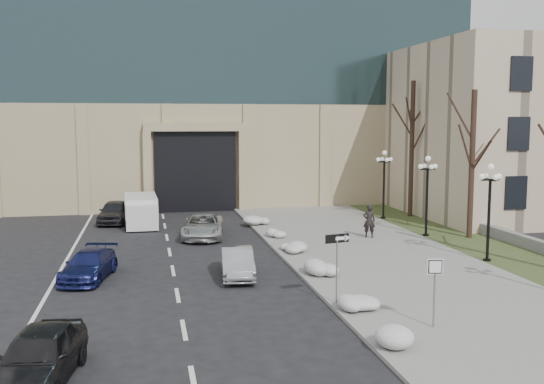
{
  "coord_description": "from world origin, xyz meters",
  "views": [
    {
      "loc": [
        -7.56,
        -13.19,
        6.75
      ],
      "look_at": [
        -1.93,
        13.89,
        3.5
      ],
      "focal_mm": 40.0,
      "sensor_mm": 36.0,
      "label": 1
    }
  ],
  "objects_px": {
    "car_e": "(115,212)",
    "car_d": "(203,226)",
    "car_c": "(89,265)",
    "lamppost_c": "(427,185)",
    "car_a": "(39,356)",
    "car_b": "(237,263)",
    "keep_sign": "(435,278)",
    "lamppost_b": "(490,199)",
    "one_way_sign": "(341,246)",
    "box_truck": "(141,211)",
    "lamppost_d": "(384,175)",
    "pedestrian": "(369,221)"
  },
  "relations": [
    {
      "from": "car_a",
      "to": "car_b",
      "type": "bearing_deg",
      "value": 64.14
    },
    {
      "from": "car_e",
      "to": "keep_sign",
      "type": "distance_m",
      "value": 26.12
    },
    {
      "from": "lamppost_d",
      "to": "keep_sign",
      "type": "bearing_deg",
      "value": -108.0
    },
    {
      "from": "car_c",
      "to": "car_d",
      "type": "height_order",
      "value": "car_d"
    },
    {
      "from": "car_b",
      "to": "box_truck",
      "type": "distance_m",
      "value": 15.12
    },
    {
      "from": "one_way_sign",
      "to": "car_c",
      "type": "bearing_deg",
      "value": 136.56
    },
    {
      "from": "lamppost_c",
      "to": "car_a",
      "type": "bearing_deg",
      "value": -138.87
    },
    {
      "from": "lamppost_d",
      "to": "car_b",
      "type": "bearing_deg",
      "value": -132.48
    },
    {
      "from": "car_b",
      "to": "car_d",
      "type": "height_order",
      "value": "car_d"
    },
    {
      "from": "car_d",
      "to": "car_e",
      "type": "bearing_deg",
      "value": 137.45
    },
    {
      "from": "lamppost_b",
      "to": "lamppost_c",
      "type": "xyz_separation_m",
      "value": [
        0.0,
        6.5,
        0.0
      ]
    },
    {
      "from": "car_b",
      "to": "lamppost_b",
      "type": "distance_m",
      "value": 12.34
    },
    {
      "from": "car_a",
      "to": "lamppost_b",
      "type": "distance_m",
      "value": 21.25
    },
    {
      "from": "car_c",
      "to": "box_truck",
      "type": "bearing_deg",
      "value": 93.43
    },
    {
      "from": "car_c",
      "to": "lamppost_b",
      "type": "relative_size",
      "value": 0.88
    },
    {
      "from": "pedestrian",
      "to": "lamppost_c",
      "type": "relative_size",
      "value": 0.4
    },
    {
      "from": "pedestrian",
      "to": "keep_sign",
      "type": "xyz_separation_m",
      "value": [
        -3.41,
        -14.79,
        0.68
      ]
    },
    {
      "from": "box_truck",
      "to": "car_e",
      "type": "bearing_deg",
      "value": 145.89
    },
    {
      "from": "car_c",
      "to": "lamppost_c",
      "type": "bearing_deg",
      "value": 29.64
    },
    {
      "from": "car_a",
      "to": "box_truck",
      "type": "height_order",
      "value": "box_truck"
    },
    {
      "from": "car_b",
      "to": "keep_sign",
      "type": "height_order",
      "value": "keep_sign"
    },
    {
      "from": "car_c",
      "to": "car_d",
      "type": "bearing_deg",
      "value": 68.02
    },
    {
      "from": "box_truck",
      "to": "keep_sign",
      "type": "bearing_deg",
      "value": -69.31
    },
    {
      "from": "car_a",
      "to": "lamppost_c",
      "type": "xyz_separation_m",
      "value": [
        18.69,
        16.32,
        2.34
      ]
    },
    {
      "from": "car_a",
      "to": "car_c",
      "type": "xyz_separation_m",
      "value": [
        0.31,
        10.56,
        -0.13
      ]
    },
    {
      "from": "car_e",
      "to": "car_d",
      "type": "bearing_deg",
      "value": -42.66
    },
    {
      "from": "car_b",
      "to": "box_truck",
      "type": "xyz_separation_m",
      "value": [
        -4.19,
        14.52,
        0.26
      ]
    },
    {
      "from": "lamppost_b",
      "to": "lamppost_c",
      "type": "height_order",
      "value": "same"
    },
    {
      "from": "car_c",
      "to": "box_truck",
      "type": "xyz_separation_m",
      "value": [
        2.1,
        13.57,
        0.29
      ]
    },
    {
      "from": "lamppost_b",
      "to": "lamppost_c",
      "type": "relative_size",
      "value": 1.0
    },
    {
      "from": "car_c",
      "to": "lamppost_c",
      "type": "height_order",
      "value": "lamppost_c"
    },
    {
      "from": "car_a",
      "to": "lamppost_b",
      "type": "height_order",
      "value": "lamppost_b"
    },
    {
      "from": "car_d",
      "to": "box_truck",
      "type": "height_order",
      "value": "box_truck"
    },
    {
      "from": "lamppost_d",
      "to": "lamppost_c",
      "type": "bearing_deg",
      "value": -90.0
    },
    {
      "from": "car_c",
      "to": "lamppost_c",
      "type": "xyz_separation_m",
      "value": [
        18.39,
        5.76,
        2.47
      ]
    },
    {
      "from": "car_b",
      "to": "lamppost_c",
      "type": "distance_m",
      "value": 14.05
    },
    {
      "from": "car_d",
      "to": "pedestrian",
      "type": "distance_m",
      "value": 9.6
    },
    {
      "from": "car_b",
      "to": "one_way_sign",
      "type": "height_order",
      "value": "one_way_sign"
    },
    {
      "from": "keep_sign",
      "to": "lamppost_b",
      "type": "distance_m",
      "value": 10.81
    },
    {
      "from": "one_way_sign",
      "to": "lamppost_c",
      "type": "height_order",
      "value": "lamppost_c"
    },
    {
      "from": "car_d",
      "to": "car_c",
      "type": "bearing_deg",
      "value": -116.3
    },
    {
      "from": "car_d",
      "to": "car_e",
      "type": "xyz_separation_m",
      "value": [
        -5.26,
        6.37,
        0.07
      ]
    },
    {
      "from": "lamppost_b",
      "to": "car_e",
      "type": "bearing_deg",
      "value": 139.48
    },
    {
      "from": "car_b",
      "to": "lamppost_c",
      "type": "xyz_separation_m",
      "value": [
        12.1,
        6.71,
        2.44
      ]
    },
    {
      "from": "lamppost_b",
      "to": "lamppost_d",
      "type": "bearing_deg",
      "value": 90.0
    },
    {
      "from": "keep_sign",
      "to": "lamppost_b",
      "type": "xyz_separation_m",
      "value": [
        6.89,
        8.22,
        1.33
      ]
    },
    {
      "from": "car_a",
      "to": "car_b",
      "type": "relative_size",
      "value": 1.12
    },
    {
      "from": "car_e",
      "to": "lamppost_c",
      "type": "bearing_deg",
      "value": -18.49
    },
    {
      "from": "pedestrian",
      "to": "lamppost_d",
      "type": "height_order",
      "value": "lamppost_d"
    },
    {
      "from": "box_truck",
      "to": "car_d",
      "type": "bearing_deg",
      "value": -58.18
    }
  ]
}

